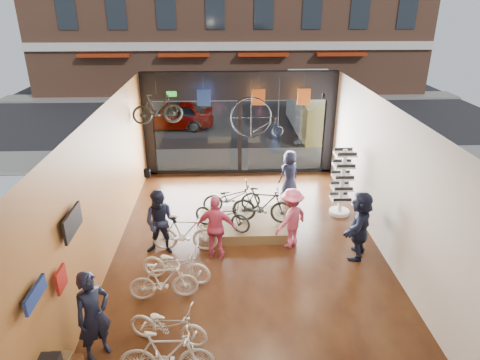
{
  "coord_description": "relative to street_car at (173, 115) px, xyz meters",
  "views": [
    {
      "loc": [
        -0.6,
        -9.19,
        6.21
      ],
      "look_at": [
        -0.17,
        1.4,
        1.64
      ],
      "focal_mm": 32.0,
      "sensor_mm": 36.0,
      "label": 1
    }
  ],
  "objects": [
    {
      "name": "ground_plane",
      "position": [
        3.13,
        -12.0,
        -0.71
      ],
      "size": [
        7.0,
        12.0,
        0.04
      ],
      "primitive_type": "cube",
      "color": "black",
      "rests_on": "ground"
    },
    {
      "name": "ceiling",
      "position": [
        3.13,
        -12.0,
        3.13
      ],
      "size": [
        7.0,
        12.0,
        0.04
      ],
      "primitive_type": "cube",
      "color": "black",
      "rests_on": "ground"
    },
    {
      "name": "wall_left",
      "position": [
        -0.39,
        -12.0,
        1.21
      ],
      "size": [
        0.04,
        12.0,
        3.8
      ],
      "primitive_type": "cube",
      "color": "#B47E3D",
      "rests_on": "ground"
    },
    {
      "name": "wall_right",
      "position": [
        6.65,
        -12.0,
        1.21
      ],
      "size": [
        0.04,
        12.0,
        3.8
      ],
      "primitive_type": "cube",
      "color": "beige",
      "rests_on": "ground"
    },
    {
      "name": "storefront",
      "position": [
        3.13,
        -6.0,
        1.21
      ],
      "size": [
        7.0,
        0.26,
        3.8
      ],
      "primitive_type": null,
      "color": "black",
      "rests_on": "ground"
    },
    {
      "name": "exit_sign",
      "position": [
        0.73,
        -6.12,
        2.36
      ],
      "size": [
        0.35,
        0.06,
        0.18
      ],
      "primitive_type": "cube",
      "color": "#198C26",
      "rests_on": "storefront"
    },
    {
      "name": "street_road",
      "position": [
        3.13,
        3.0,
        -0.7
      ],
      "size": [
        30.0,
        18.0,
        0.02
      ],
      "primitive_type": "cube",
      "color": "black",
      "rests_on": "ground"
    },
    {
      "name": "sidewalk_near",
      "position": [
        3.13,
        -4.8,
        -0.63
      ],
      "size": [
        30.0,
        2.4,
        0.12
      ],
      "primitive_type": "cube",
      "color": "slate",
      "rests_on": "ground"
    },
    {
      "name": "sidewalk_far",
      "position": [
        3.13,
        7.0,
        -0.63
      ],
      "size": [
        30.0,
        2.0,
        0.12
      ],
      "primitive_type": "cube",
      "color": "slate",
      "rests_on": "ground"
    },
    {
      "name": "street_car",
      "position": [
        0.0,
        0.0,
        0.0
      ],
      "size": [
        4.07,
        1.64,
        1.39
      ],
      "primitive_type": "imported",
      "rotation": [
        0.0,
        0.0,
        -1.57
      ],
      "color": "gray",
      "rests_on": "street_road"
    },
    {
      "name": "box_truck",
      "position": [
        7.15,
        -1.0,
        0.6
      ],
      "size": [
        2.18,
        6.55,
        2.58
      ],
      "primitive_type": null,
      "color": "silver",
      "rests_on": "street_road"
    },
    {
      "name": "floor_bike_1",
      "position": [
        1.49,
        -15.56,
        -0.19
      ],
      "size": [
        1.68,
        0.5,
        1.0
      ],
      "primitive_type": "imported",
      "rotation": [
        0.0,
        0.0,
        1.55
      ],
      "color": "beige",
      "rests_on": "ground_plane"
    },
    {
      "name": "floor_bike_2",
      "position": [
        1.41,
        -14.72,
        -0.28
      ],
      "size": [
        1.68,
        0.97,
        0.84
      ],
      "primitive_type": "imported",
      "rotation": [
        0.0,
        0.0,
        1.29
      ],
      "color": "beige",
      "rests_on": "ground_plane"
    },
    {
      "name": "floor_bike_3",
      "position": [
        1.16,
        -13.4,
        -0.23
      ],
      "size": [
        1.56,
        0.56,
        0.92
      ],
      "primitive_type": "imported",
      "rotation": [
        0.0,
        0.0,
        1.65
      ],
      "color": "beige",
      "rests_on": "ground_plane"
    },
    {
      "name": "floor_bike_4",
      "position": [
        1.37,
        -12.76,
        -0.25
      ],
      "size": [
        1.79,
        1.04,
        0.89
      ],
      "primitive_type": "imported",
      "rotation": [
        0.0,
        0.0,
        1.28
      ],
      "color": "beige",
      "rests_on": "ground_plane"
    },
    {
      "name": "floor_bike_5",
      "position": [
        1.48,
        -11.45,
        -0.17
      ],
      "size": [
        1.77,
        0.6,
        1.04
      ],
      "primitive_type": "imported",
      "rotation": [
        0.0,
        0.0,
        1.5
      ],
      "color": "beige",
      "rests_on": "ground_plane"
    },
    {
      "name": "display_platform",
      "position": [
        3.03,
        -10.41,
        -0.54
      ],
      "size": [
        2.4,
        1.8,
        0.3
      ],
      "primitive_type": "cube",
      "color": "brown",
      "rests_on": "ground_plane"
    },
    {
      "name": "display_bike_left",
      "position": [
        2.46,
        -10.86,
        0.04
      ],
      "size": [
        1.74,
        1.26,
        0.87
      ],
      "primitive_type": "imported",
      "rotation": [
        0.0,
        0.0,
        1.11
      ],
      "color": "black",
      "rests_on": "display_platform"
    },
    {
      "name": "display_bike_mid",
      "position": [
        3.61,
        -10.54,
        0.14
      ],
      "size": [
        1.83,
        0.82,
        1.06
      ],
      "primitive_type": "imported",
      "rotation": [
        0.0,
        0.0,
        1.38
      ],
      "color": "black",
      "rests_on": "display_platform"
    },
    {
      "name": "display_bike_right",
      "position": [
        2.75,
        -9.83,
        0.05
      ],
      "size": [
        1.76,
        0.79,
        0.9
      ],
      "primitive_type": "imported",
      "rotation": [
        0.0,
        0.0,
        1.68
      ],
      "color": "black",
      "rests_on": "display_platform"
    },
    {
      "name": "customer_0",
      "position": [
        0.13,
        -14.98,
        0.22
      ],
      "size": [
        0.78,
        0.78,
        1.82
      ],
      "primitive_type": "imported",
      "rotation": [
        0.0,
        0.0,
        0.79
      ],
      "color": "#161C33",
      "rests_on": "ground_plane"
    },
    {
      "name": "customer_1",
      "position": [
        0.9,
        -11.52,
        0.19
      ],
      "size": [
        0.94,
        0.77,
        1.77
      ],
      "primitive_type": "imported",
      "rotation": [
        0.0,
        0.0,
        -0.12
      ],
      "color": "#161C33",
      "rests_on": "ground_plane"
    },
    {
      "name": "customer_2",
      "position": [
        2.31,
        -11.8,
        0.17
      ],
      "size": [
        1.07,
        0.61,
        1.72
      ],
      "primitive_type": "imported",
      "rotation": [
        0.0,
        0.0,
        2.94
      ],
      "color": "#CC4C72",
      "rests_on": "ground_plane"
    },
    {
      "name": "customer_3",
      "position": [
        4.28,
        -11.34,
        0.14
      ],
      "size": [
        1.23,
        1.17,
        1.67
      ],
      "primitive_type": "imported",
      "rotation": [
        0.0,
        0.0,
        3.85
      ],
      "color": "#CC4C72",
      "rests_on": "ground_plane"
    },
    {
      "name": "customer_4",
      "position": [
        4.7,
        -8.13,
        0.09
      ],
      "size": [
        0.91,
        0.83,
        1.57
      ],
      "primitive_type": "imported",
      "rotation": [
        0.0,
        0.0,
        3.69
      ],
      "color": "#161C33",
      "rests_on": "ground_plane"
    },
    {
      "name": "customer_5",
      "position": [
        5.93,
        -11.88,
        0.21
      ],
      "size": [
        1.23,
        1.74,
        1.81
      ],
      "primitive_type": "imported",
      "rotation": [
        0.0,
        0.0,
        4.25
      ],
      "color": "#161C33",
      "rests_on": "ground_plane"
    },
    {
      "name": "sunglasses_rack",
      "position": [
        6.08,
        -9.54,
        0.36
      ],
      "size": [
        0.62,
        0.51,
        2.1
      ],
      "primitive_type": null,
      "rotation": [
        0.0,
        0.0,
        0.01
      ],
      "color": "white",
      "rests_on": "ground_plane"
    },
    {
      "name": "wall_merch",
      "position": [
        -0.25,
        -15.5,
        0.61
      ],
      "size": [
        0.4,
        2.4,
        2.6
      ],
      "primitive_type": null,
      "color": "navy",
      "rests_on": "wall_left"
    },
    {
      "name": "penny_farthing",
      "position": [
        3.73,
        -7.56,
        1.81
      ],
      "size": [
        1.7,
        0.06,
        1.36
      ],
      "primitive_type": null,
      "color": "black",
      "rests_on": "ceiling"
    },
    {
      "name": "hung_bike",
      "position": [
        0.45,
        -7.8,
        2.23
      ],
      "size": [
        1.64,
        0.74,
        0.95
      ],
      "primitive_type": "imported",
      "rotation": [
        0.0,
        0.0,
        1.76
      ],
      "color": "black",
      "rests_on": "ceiling"
    },
    {
      "name": "jersey_left",
      "position": [
        1.88,
        -6.8,
        2.36
      ],
      "size": [
        0.45,
        0.03,
        0.55
      ],
      "primitive_type": "cube",
      "color": "#1E3F99",
      "rests_on": "ceiling"
    },
    {
      "name": "jersey_mid",
      "position": [
        3.74,
        -6.8,
        2.36
      ],
      "size": [
        0.45,
        0.03,
        0.55
      ],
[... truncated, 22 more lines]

